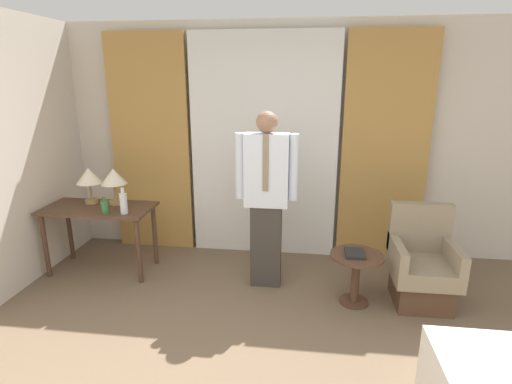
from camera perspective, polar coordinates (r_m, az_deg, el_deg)
name	(u,v)px	position (r m, az deg, el deg)	size (l,w,h in m)	color
wall_back	(265,141)	(4.77, 1.26, 7.26)	(10.00, 0.06, 2.70)	beige
curtain_sheer_center	(264,148)	(4.66, 1.08, 6.29)	(1.70, 0.06, 2.58)	white
curtain_drape_left	(151,146)	(4.99, -14.79, 6.42)	(0.95, 0.06, 2.58)	#B28442
curtain_drape_right	(385,151)	(4.71, 17.90, 5.63)	(0.95, 0.06, 2.58)	#B28442
desk	(99,217)	(4.65, -21.48, -3.32)	(1.16, 0.57, 0.74)	#4C3323
table_lamp_left	(89,177)	(4.72, -22.76, 1.95)	(0.27, 0.27, 0.40)	#9E7F47
table_lamp_right	(114,178)	(4.58, -19.67, 1.88)	(0.27, 0.27, 0.40)	#9E7F47
bottle_near_edge	(123,203)	(4.27, -18.41, -1.48)	(0.08, 0.08, 0.27)	silver
bottle_by_lamp	(105,207)	(4.36, -20.78, -1.97)	(0.08, 0.08, 0.17)	#336638
person	(266,194)	(3.92, 1.50, -0.30)	(0.61, 0.21, 1.78)	#38332D
armchair	(422,269)	(4.15, 22.59, -10.07)	(0.58, 0.60, 0.92)	#4C3323
side_table	(356,270)	(3.92, 14.09, -10.78)	(0.49, 0.49, 0.50)	#4C3323
book	(355,253)	(3.84, 13.94, -8.49)	(0.18, 0.22, 0.03)	black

